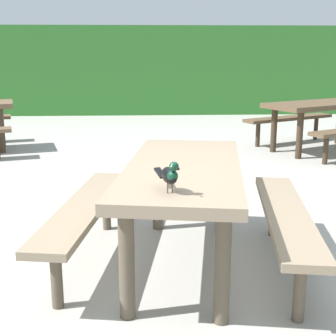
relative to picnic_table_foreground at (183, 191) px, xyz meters
name	(u,v)px	position (x,y,z in m)	size (l,w,h in m)	color
ground_plane	(159,286)	(-0.18, -0.30, -0.56)	(60.00, 60.00, 0.00)	#A3A099
hedge_wall	(148,70)	(-0.18, 9.05, 0.48)	(28.00, 1.79, 2.07)	#2D6B28
picnic_table_foreground	(183,191)	(0.00, 0.00, 0.00)	(1.92, 1.95, 0.74)	#84725B
bird_grackle	(170,175)	(-0.13, -0.66, 0.29)	(0.14, 0.28, 0.18)	black
picnic_table_mid_left	(322,114)	(2.43, 3.92, 0.00)	(2.28, 2.27, 0.74)	brown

